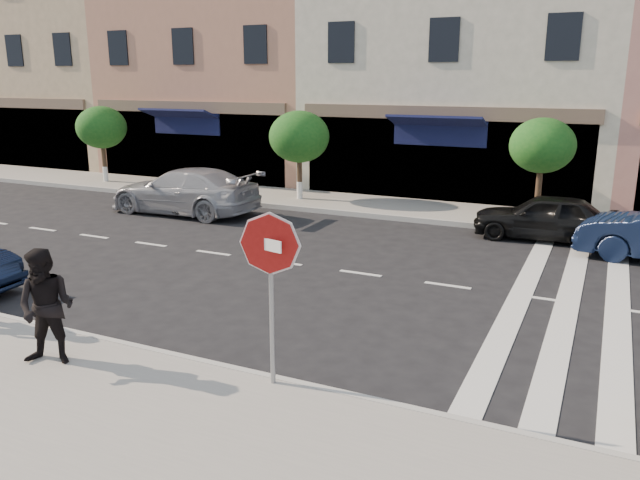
{
  "coord_description": "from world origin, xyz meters",
  "views": [
    {
      "loc": [
        4.89,
        -8.6,
        4.31
      ],
      "look_at": [
        0.16,
        1.48,
        1.4
      ],
      "focal_mm": 35.0,
      "sensor_mm": 36.0,
      "label": 1
    }
  ],
  "objects": [
    {
      "name": "walker",
      "position": [
        -2.42,
        -2.5,
        1.03
      ],
      "size": [
        1.04,
        0.92,
        1.77
      ],
      "primitive_type": "imported",
      "rotation": [
        0.0,
        0.0,
        0.35
      ],
      "color": "black",
      "rests_on": "sidewalk_near"
    },
    {
      "name": "street_tree_wa",
      "position": [
        -14.0,
        10.8,
        2.33
      ],
      "size": [
        2.0,
        2.0,
        3.05
      ],
      "color": "#473323",
      "rests_on": "sidewalk_far"
    },
    {
      "name": "building_centre",
      "position": [
        -0.5,
        17.0,
        5.5
      ],
      "size": [
        11.0,
        9.0,
        11.0
      ],
      "primitive_type": "cube",
      "color": "beige",
      "rests_on": "ground"
    },
    {
      "name": "sidewalk_near",
      "position": [
        0.0,
        -3.75,
        0.07
      ],
      "size": [
        60.0,
        4.5,
        0.15
      ],
      "primitive_type": "cube",
      "color": "gray",
      "rests_on": "ground"
    },
    {
      "name": "car_far_left",
      "position": [
        -7.57,
        7.6,
        0.74
      ],
      "size": [
        5.11,
        2.09,
        1.48
      ],
      "primitive_type": "imported",
      "rotation": [
        0.0,
        0.0,
        -1.57
      ],
      "color": "#9C9CA1",
      "rests_on": "ground"
    },
    {
      "name": "building_west_far",
      "position": [
        -22.0,
        17.0,
        6.0
      ],
      "size": [
        12.0,
        9.0,
        12.0
      ],
      "primitive_type": "cube",
      "color": "#D4AF88",
      "rests_on": "ground"
    },
    {
      "name": "street_tree_c",
      "position": [
        3.0,
        10.8,
        2.36
      ],
      "size": [
        1.9,
        1.9,
        3.04
      ],
      "color": "#473323",
      "rests_on": "sidewalk_far"
    },
    {
      "name": "street_tree_wb",
      "position": [
        -5.0,
        10.8,
        2.31
      ],
      "size": [
        2.1,
        2.1,
        3.06
      ],
      "color": "#473323",
      "rests_on": "sidewalk_far"
    },
    {
      "name": "car_far_mid",
      "position": [
        3.4,
        8.96,
        0.64
      ],
      "size": [
        3.79,
        1.62,
        1.27
      ],
      "primitive_type": "imported",
      "rotation": [
        0.0,
        0.0,
        -1.54
      ],
      "color": "black",
      "rests_on": "ground"
    },
    {
      "name": "stop_sign",
      "position": [
        0.91,
        -1.67,
        1.94
      ],
      "size": [
        0.85,
        0.23,
        2.46
      ],
      "rotation": [
        0.0,
        0.0,
        -0.23
      ],
      "color": "gray",
      "rests_on": "sidewalk_near"
    },
    {
      "name": "ground",
      "position": [
        0.0,
        0.0,
        0.0
      ],
      "size": [
        120.0,
        120.0,
        0.0
      ],
      "primitive_type": "plane",
      "color": "black",
      "rests_on": "ground"
    },
    {
      "name": "sidewalk_far",
      "position": [
        0.0,
        11.0,
        0.07
      ],
      "size": [
        60.0,
        3.0,
        0.15
      ],
      "primitive_type": "cube",
      "color": "gray",
      "rests_on": "ground"
    },
    {
      "name": "building_west_mid",
      "position": [
        -11.0,
        17.0,
        7.0
      ],
      "size": [
        10.0,
        9.0,
        14.0
      ],
      "primitive_type": "cube",
      "color": "tan",
      "rests_on": "ground"
    }
  ]
}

